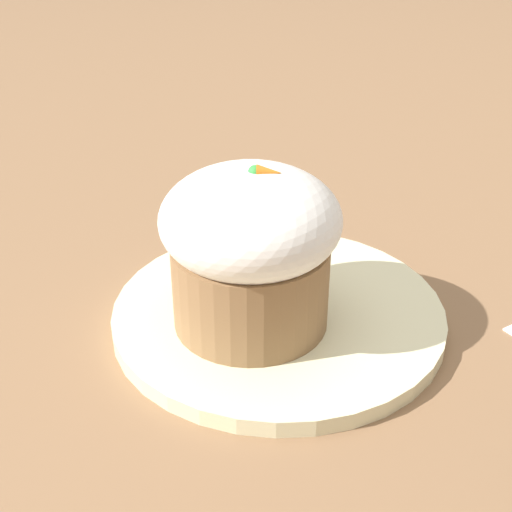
{
  "coord_description": "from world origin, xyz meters",
  "views": [
    {
      "loc": [
        -0.0,
        -0.39,
        0.28
      ],
      "look_at": [
        -0.02,
        -0.02,
        0.06
      ],
      "focal_mm": 50.0,
      "sensor_mm": 36.0,
      "label": 1
    }
  ],
  "objects": [
    {
      "name": "ground_plane",
      "position": [
        0.0,
        0.0,
        0.0
      ],
      "size": [
        4.0,
        4.0,
        0.0
      ],
      "primitive_type": "plane",
      "color": "#846042"
    },
    {
      "name": "spoon",
      "position": [
        -0.0,
        0.0,
        0.01
      ],
      "size": [
        0.08,
        0.13,
        0.01
      ],
      "color": "silver",
      "rests_on": "dessert_plate"
    },
    {
      "name": "carrot_cake",
      "position": [
        -0.02,
        -0.02,
        0.07
      ],
      "size": [
        0.11,
        0.11,
        0.11
      ],
      "color": "olive",
      "rests_on": "dessert_plate"
    },
    {
      "name": "dessert_plate",
      "position": [
        0.0,
        0.0,
        0.01
      ],
      "size": [
        0.22,
        0.22,
        0.01
      ],
      "color": "beige",
      "rests_on": "ground_plane"
    }
  ]
}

